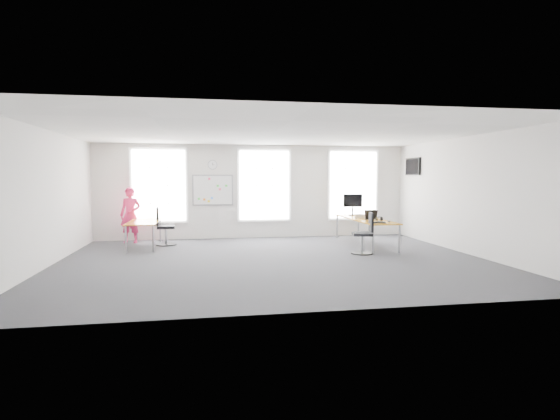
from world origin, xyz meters
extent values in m
plane|color=#2B2B30|center=(0.00, 0.00, 0.00)|extent=(10.00, 10.00, 0.00)
plane|color=white|center=(0.00, 0.00, 3.00)|extent=(10.00, 10.00, 0.00)
plane|color=silver|center=(0.00, 4.00, 1.50)|extent=(10.00, 0.00, 10.00)
plane|color=silver|center=(0.00, -4.00, 1.50)|extent=(10.00, 0.00, 10.00)
plane|color=silver|center=(-5.00, 0.00, 1.50)|extent=(0.00, 10.00, 10.00)
plane|color=silver|center=(5.00, 0.00, 1.50)|extent=(0.00, 10.00, 10.00)
cube|color=white|center=(-3.00, 3.97, 1.70)|extent=(1.60, 0.06, 2.20)
cube|color=white|center=(0.30, 3.97, 1.70)|extent=(1.60, 0.06, 2.20)
cube|color=white|center=(3.30, 3.97, 1.70)|extent=(1.60, 0.06, 2.20)
cube|color=orange|center=(2.96, 1.92, 0.75)|extent=(0.84, 3.15, 0.03)
cylinder|color=gray|center=(2.60, 0.41, 0.37)|extent=(0.05, 0.05, 0.74)
cylinder|color=gray|center=(3.32, 0.41, 0.37)|extent=(0.05, 0.05, 0.74)
cylinder|color=gray|center=(2.60, 3.44, 0.37)|extent=(0.05, 0.05, 0.74)
cylinder|color=gray|center=(3.32, 3.44, 0.37)|extent=(0.05, 0.05, 0.74)
cube|color=orange|center=(-3.29, 2.59, 0.72)|extent=(0.80, 2.01, 0.03)
cylinder|color=gray|center=(-3.63, 1.65, 0.35)|extent=(0.05, 0.05, 0.70)
cylinder|color=gray|center=(-2.95, 1.65, 0.35)|extent=(0.05, 0.05, 0.70)
cylinder|color=gray|center=(-3.63, 3.54, 0.35)|extent=(0.05, 0.05, 0.70)
cylinder|color=gray|center=(-2.95, 3.54, 0.35)|extent=(0.05, 0.05, 0.70)
cylinder|color=black|center=(2.35, 0.50, 0.02)|extent=(0.57, 0.57, 0.03)
cylinder|color=gray|center=(2.35, 0.50, 0.26)|extent=(0.07, 0.07, 0.46)
cube|color=black|center=(2.35, 0.50, 0.51)|extent=(0.57, 0.57, 0.08)
cube|color=black|center=(2.56, 0.46, 0.82)|extent=(0.15, 0.46, 0.49)
cylinder|color=black|center=(-2.72, 2.85, 0.02)|extent=(0.58, 0.58, 0.03)
cylinder|color=gray|center=(-2.72, 2.85, 0.27)|extent=(0.07, 0.07, 0.47)
cube|color=black|center=(-2.72, 2.85, 0.53)|extent=(0.53, 0.53, 0.08)
cube|color=black|center=(-2.95, 2.83, 0.84)|extent=(0.09, 0.47, 0.51)
imported|color=#D32459|center=(-3.80, 3.50, 0.83)|extent=(0.67, 0.50, 1.67)
cube|color=silver|center=(-1.35, 3.97, 1.55)|extent=(1.20, 0.03, 0.90)
cylinder|color=gray|center=(-1.35, 3.97, 2.35)|extent=(0.30, 0.04, 0.30)
cube|color=black|center=(4.95, 3.00, 2.30)|extent=(0.06, 0.90, 0.55)
cube|color=black|center=(2.81, 0.68, 0.78)|extent=(0.48, 0.28, 0.02)
ellipsoid|color=black|center=(3.19, 0.78, 0.79)|extent=(0.09, 0.12, 0.04)
cylinder|color=black|center=(3.04, 1.12, 0.77)|extent=(0.07, 0.07, 0.01)
cylinder|color=black|center=(3.04, 1.26, 0.82)|extent=(0.04, 0.09, 0.09)
cylinder|color=black|center=(3.19, 1.26, 0.82)|extent=(0.04, 0.09, 0.09)
cylinder|color=gold|center=(3.04, 1.26, 0.82)|extent=(0.01, 0.10, 0.10)
cube|color=black|center=(3.11, 1.26, 0.87)|extent=(0.17, 0.02, 0.02)
cube|color=black|center=(2.99, 1.59, 0.91)|extent=(0.34, 0.10, 0.28)
cube|color=#FA4600|center=(2.99, 1.51, 0.90)|extent=(0.32, 0.11, 0.25)
cube|color=black|center=(2.99, 1.49, 0.91)|extent=(0.34, 0.11, 0.27)
cube|color=beige|center=(2.87, 2.05, 0.82)|extent=(0.37, 0.31, 0.11)
cylinder|color=black|center=(2.95, 2.97, 0.78)|extent=(0.24, 0.24, 0.02)
cylinder|color=black|center=(2.95, 2.97, 0.90)|extent=(0.05, 0.05, 0.24)
cube|color=black|center=(2.95, 2.96, 1.23)|extent=(0.60, 0.06, 0.40)
cube|color=black|center=(2.95, 2.93, 1.23)|extent=(0.56, 0.03, 0.36)
camera|label=1|loc=(-1.61, -10.03, 1.95)|focal=28.00mm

